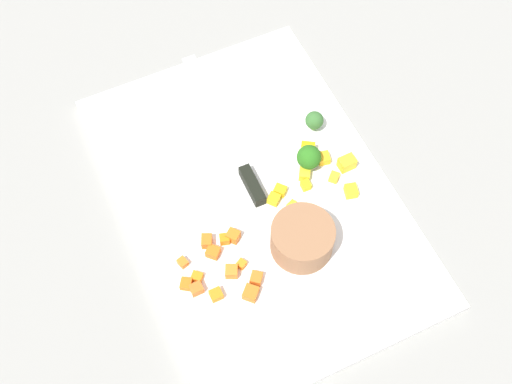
# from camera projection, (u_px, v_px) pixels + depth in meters

# --- Properties ---
(ground_plane) EXTENTS (4.00, 4.00, 0.00)m
(ground_plane) POSITION_uv_depth(u_px,v_px,m) (256.00, 200.00, 0.90)
(ground_plane) COLOR gray
(cutting_board) EXTENTS (0.51, 0.35, 0.01)m
(cutting_board) POSITION_uv_depth(u_px,v_px,m) (256.00, 198.00, 0.90)
(cutting_board) COLOR white
(cutting_board) RESTS_ON ground_plane
(prep_bowl) EXTENTS (0.08, 0.08, 0.05)m
(prep_bowl) POSITION_uv_depth(u_px,v_px,m) (302.00, 239.00, 0.83)
(prep_bowl) COLOR #966745
(prep_bowl) RESTS_ON cutting_board
(chef_knife) EXTENTS (0.28, 0.02, 0.02)m
(chef_knife) POSITION_uv_depth(u_px,v_px,m) (236.00, 149.00, 0.92)
(chef_knife) COLOR silver
(chef_knife) RESTS_ON cutting_board
(carrot_dice_0) EXTENTS (0.02, 0.02, 0.01)m
(carrot_dice_0) POSITION_uv_depth(u_px,v_px,m) (186.00, 284.00, 0.82)
(carrot_dice_0) COLOR orange
(carrot_dice_0) RESTS_ON cutting_board
(carrot_dice_1) EXTENTS (0.02, 0.02, 0.01)m
(carrot_dice_1) POSITION_uv_depth(u_px,v_px,m) (213.00, 252.00, 0.84)
(carrot_dice_1) COLOR orange
(carrot_dice_1) RESTS_ON cutting_board
(carrot_dice_2) EXTENTS (0.02, 0.02, 0.01)m
(carrot_dice_2) POSITION_uv_depth(u_px,v_px,m) (197.00, 277.00, 0.83)
(carrot_dice_2) COLOR orange
(carrot_dice_2) RESTS_ON cutting_board
(carrot_dice_3) EXTENTS (0.03, 0.03, 0.01)m
(carrot_dice_3) POSITION_uv_depth(u_px,v_px,m) (251.00, 293.00, 0.82)
(carrot_dice_3) COLOR orange
(carrot_dice_3) RESTS_ON cutting_board
(carrot_dice_4) EXTENTS (0.02, 0.02, 0.01)m
(carrot_dice_4) POSITION_uv_depth(u_px,v_px,m) (225.00, 239.00, 0.85)
(carrot_dice_4) COLOR orange
(carrot_dice_4) RESTS_ON cutting_board
(carrot_dice_5) EXTENTS (0.02, 0.02, 0.01)m
(carrot_dice_5) POSITION_uv_depth(u_px,v_px,m) (256.00, 278.00, 0.83)
(carrot_dice_5) COLOR orange
(carrot_dice_5) RESTS_ON cutting_board
(carrot_dice_6) EXTENTS (0.02, 0.02, 0.02)m
(carrot_dice_6) POSITION_uv_depth(u_px,v_px,m) (233.00, 236.00, 0.85)
(carrot_dice_6) COLOR orange
(carrot_dice_6) RESTS_ON cutting_board
(carrot_dice_7) EXTENTS (0.02, 0.02, 0.01)m
(carrot_dice_7) POSITION_uv_depth(u_px,v_px,m) (231.00, 271.00, 0.83)
(carrot_dice_7) COLOR orange
(carrot_dice_7) RESTS_ON cutting_board
(carrot_dice_8) EXTENTS (0.02, 0.02, 0.01)m
(carrot_dice_8) POSITION_uv_depth(u_px,v_px,m) (207.00, 241.00, 0.85)
(carrot_dice_8) COLOR orange
(carrot_dice_8) RESTS_ON cutting_board
(carrot_dice_9) EXTENTS (0.01, 0.01, 0.01)m
(carrot_dice_9) POSITION_uv_depth(u_px,v_px,m) (242.00, 264.00, 0.84)
(carrot_dice_9) COLOR orange
(carrot_dice_9) RESTS_ON cutting_board
(carrot_dice_10) EXTENTS (0.01, 0.02, 0.01)m
(carrot_dice_10) POSITION_uv_depth(u_px,v_px,m) (216.00, 295.00, 0.82)
(carrot_dice_10) COLOR orange
(carrot_dice_10) RESTS_ON cutting_board
(carrot_dice_11) EXTENTS (0.02, 0.01, 0.01)m
(carrot_dice_11) POSITION_uv_depth(u_px,v_px,m) (183.00, 262.00, 0.84)
(carrot_dice_11) COLOR orange
(carrot_dice_11) RESTS_ON cutting_board
(carrot_dice_12) EXTENTS (0.01, 0.02, 0.01)m
(carrot_dice_12) POSITION_uv_depth(u_px,v_px,m) (197.00, 289.00, 0.82)
(carrot_dice_12) COLOR orange
(carrot_dice_12) RESTS_ON cutting_board
(pepper_dice_0) EXTENTS (0.02, 0.02, 0.01)m
(pepper_dice_0) POSITION_uv_depth(u_px,v_px,m) (351.00, 191.00, 0.89)
(pepper_dice_0) COLOR yellow
(pepper_dice_0) RESTS_ON cutting_board
(pepper_dice_1) EXTENTS (0.02, 0.02, 0.01)m
(pepper_dice_1) POSITION_uv_depth(u_px,v_px,m) (304.00, 172.00, 0.90)
(pepper_dice_1) COLOR yellow
(pepper_dice_1) RESTS_ON cutting_board
(pepper_dice_2) EXTENTS (0.02, 0.02, 0.02)m
(pepper_dice_2) POSITION_uv_depth(u_px,v_px,m) (347.00, 163.00, 0.90)
(pepper_dice_2) COLOR yellow
(pepper_dice_2) RESTS_ON cutting_board
(pepper_dice_3) EXTENTS (0.01, 0.01, 0.01)m
(pepper_dice_3) POSITION_uv_depth(u_px,v_px,m) (306.00, 185.00, 0.89)
(pepper_dice_3) COLOR yellow
(pepper_dice_3) RESTS_ON cutting_board
(pepper_dice_4) EXTENTS (0.02, 0.02, 0.01)m
(pepper_dice_4) POSITION_uv_depth(u_px,v_px,m) (294.00, 208.00, 0.87)
(pepper_dice_4) COLOR yellow
(pepper_dice_4) RESTS_ON cutting_board
(pepper_dice_5) EXTENTS (0.03, 0.03, 0.02)m
(pepper_dice_5) POSITION_uv_depth(u_px,v_px,m) (308.00, 150.00, 0.91)
(pepper_dice_5) COLOR yellow
(pepper_dice_5) RESTS_ON cutting_board
(pepper_dice_6) EXTENTS (0.02, 0.02, 0.01)m
(pepper_dice_6) POSITION_uv_depth(u_px,v_px,m) (280.00, 190.00, 0.89)
(pepper_dice_6) COLOR yellow
(pepper_dice_6) RESTS_ON cutting_board
(pepper_dice_7) EXTENTS (0.02, 0.02, 0.01)m
(pepper_dice_7) POSITION_uv_depth(u_px,v_px,m) (324.00, 158.00, 0.91)
(pepper_dice_7) COLOR yellow
(pepper_dice_7) RESTS_ON cutting_board
(pepper_dice_8) EXTENTS (0.02, 0.02, 0.01)m
(pepper_dice_8) POSITION_uv_depth(u_px,v_px,m) (334.00, 177.00, 0.90)
(pepper_dice_8) COLOR yellow
(pepper_dice_8) RESTS_ON cutting_board
(pepper_dice_9) EXTENTS (0.02, 0.02, 0.01)m
(pepper_dice_9) POSITION_uv_depth(u_px,v_px,m) (274.00, 199.00, 0.88)
(pepper_dice_9) COLOR yellow
(pepper_dice_9) RESTS_ON cutting_board
(broccoli_floret_0) EXTENTS (0.03, 0.03, 0.04)m
(broccoli_floret_0) POSITION_uv_depth(u_px,v_px,m) (309.00, 157.00, 0.89)
(broccoli_floret_0) COLOR #97B36B
(broccoli_floret_0) RESTS_ON cutting_board
(broccoli_floret_1) EXTENTS (0.03, 0.03, 0.03)m
(broccoli_floret_1) POSITION_uv_depth(u_px,v_px,m) (314.00, 121.00, 0.93)
(broccoli_floret_1) COLOR #82C467
(broccoli_floret_1) RESTS_ON cutting_board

